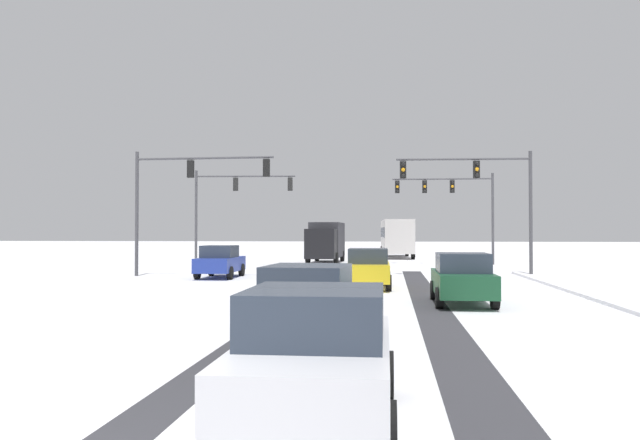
# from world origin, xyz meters

# --- Properties ---
(wheel_track_left_lane) EXTENTS (1.05, 32.87, 0.01)m
(wheel_track_left_lane) POSITION_xyz_m (4.19, 14.94, 0.00)
(wheel_track_left_lane) COLOR #38383D
(wheel_track_left_lane) RESTS_ON ground
(wheel_track_right_lane) EXTENTS (0.78, 32.87, 0.01)m
(wheel_track_right_lane) POSITION_xyz_m (-0.00, 14.94, 0.00)
(wheel_track_right_lane) COLOR #38383D
(wheel_track_right_lane) RESTS_ON ground
(traffic_signal_far_right) EXTENTS (7.17, 0.51, 6.50)m
(traffic_signal_far_right) POSITION_xyz_m (7.34, 39.80, 4.83)
(traffic_signal_far_right) COLOR #47474C
(traffic_signal_far_right) RESTS_ON ground
(traffic_signal_far_left) EXTENTS (6.85, 0.84, 6.50)m
(traffic_signal_far_left) POSITION_xyz_m (-7.82, 36.08, 4.68)
(traffic_signal_far_left) COLOR #47474C
(traffic_signal_far_left) RESTS_ON ground
(traffic_signal_near_left) EXTENTS (7.38, 0.49, 6.50)m
(traffic_signal_near_left) POSITION_xyz_m (-7.62, 25.83, 4.70)
(traffic_signal_near_left) COLOR #47474C
(traffic_signal_near_left) RESTS_ON ground
(traffic_signal_near_right) EXTENTS (7.00, 0.71, 6.50)m
(traffic_signal_near_right) POSITION_xyz_m (7.76, 27.73, 4.68)
(traffic_signal_near_right) COLOR #47474C
(traffic_signal_near_right) RESTS_ON ground
(car_blue_lead) EXTENTS (1.89, 4.13, 1.62)m
(car_blue_lead) POSITION_xyz_m (-5.53, 25.15, 0.82)
(car_blue_lead) COLOR #233899
(car_blue_lead) RESTS_ON ground
(car_yellow_cab_second) EXTENTS (1.89, 4.13, 1.62)m
(car_yellow_cab_second) POSITION_xyz_m (2.07, 20.03, 0.82)
(car_yellow_cab_second) COLOR yellow
(car_yellow_cab_second) RESTS_ON ground
(car_dark_green_third) EXTENTS (1.85, 4.11, 1.62)m
(car_dark_green_third) POSITION_xyz_m (5.24, 14.75, 0.82)
(car_dark_green_third) COLOR #194C2D
(car_dark_green_third) RESTS_ON ground
(car_grey_fourth) EXTENTS (2.02, 4.19, 1.62)m
(car_grey_fourth) POSITION_xyz_m (1.34, 7.02, 0.82)
(car_grey_fourth) COLOR slate
(car_grey_fourth) RESTS_ON ground
(car_white_fifth) EXTENTS (1.86, 4.11, 1.62)m
(car_white_fifth) POSITION_xyz_m (2.10, 1.96, 0.82)
(car_white_fifth) COLOR silver
(car_white_fifth) RESTS_ON ground
(bus_oncoming) EXTENTS (3.04, 11.10, 3.38)m
(bus_oncoming) POSITION_xyz_m (3.53, 51.92, 1.99)
(bus_oncoming) COLOR silver
(bus_oncoming) RESTS_ON ground
(box_truck_delivery) EXTENTS (2.41, 7.44, 3.02)m
(box_truck_delivery) POSITION_xyz_m (-1.84, 41.21, 1.63)
(box_truck_delivery) COLOR black
(box_truck_delivery) RESTS_ON ground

